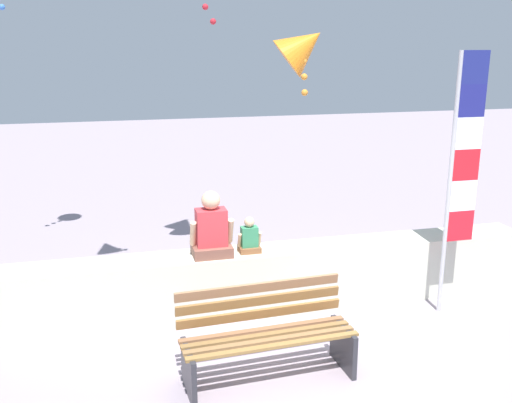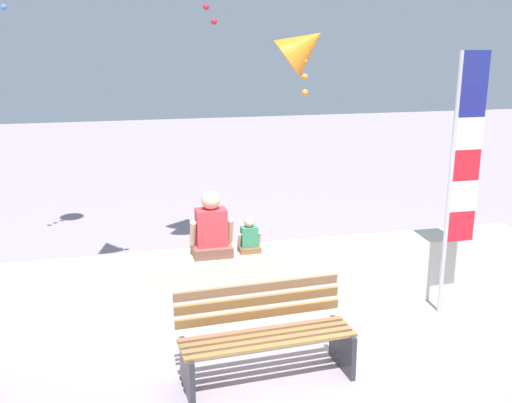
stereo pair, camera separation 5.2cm
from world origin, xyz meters
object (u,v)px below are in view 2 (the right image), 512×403
(park_bench, at_px, (265,336))
(kite_orange, at_px, (304,46))
(person_child, at_px, (249,238))
(flag_banner, at_px, (461,165))
(person_adult, at_px, (211,230))

(park_bench, relative_size, kite_orange, 1.78)
(park_bench, distance_m, person_child, 1.50)
(kite_orange, bearing_deg, flag_banner, -40.57)
(person_adult, height_order, flag_banner, flag_banner)
(flag_banner, distance_m, kite_orange, 2.35)
(person_adult, xyz_separation_m, person_child, (0.45, 0.00, -0.13))
(person_adult, distance_m, kite_orange, 2.54)
(person_child, bearing_deg, person_adult, -179.95)
(flag_banner, height_order, kite_orange, kite_orange)
(person_child, distance_m, kite_orange, 2.45)
(person_adult, bearing_deg, park_bench, -78.85)
(person_adult, distance_m, flag_banner, 2.95)
(flag_banner, xyz_separation_m, kite_orange, (-1.49, 1.27, 1.31))
(person_child, xyz_separation_m, kite_orange, (0.87, 0.74, 2.17))
(person_adult, height_order, kite_orange, kite_orange)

